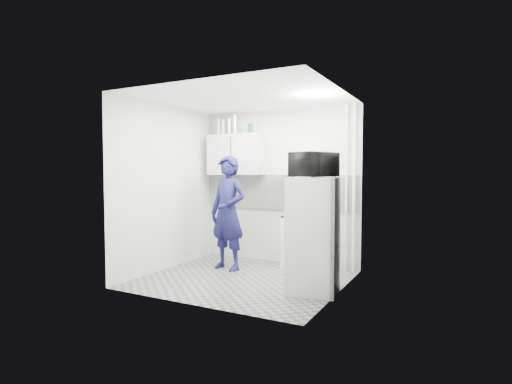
% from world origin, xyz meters
% --- Properties ---
extents(floor, '(2.80, 2.80, 0.00)m').
position_xyz_m(floor, '(0.00, 0.00, 0.00)').
color(floor, gray).
rests_on(floor, ground).
extents(ceiling, '(2.80, 2.80, 0.00)m').
position_xyz_m(ceiling, '(0.00, 0.00, 2.60)').
color(ceiling, white).
rests_on(ceiling, wall_back).
extents(wall_back, '(2.80, 0.00, 2.80)m').
position_xyz_m(wall_back, '(0.00, 1.25, 1.30)').
color(wall_back, beige).
rests_on(wall_back, floor).
extents(wall_left, '(0.00, 2.60, 2.60)m').
position_xyz_m(wall_left, '(-1.40, 0.00, 1.30)').
color(wall_left, beige).
rests_on(wall_left, floor).
extents(wall_right, '(0.00, 2.60, 2.60)m').
position_xyz_m(wall_right, '(1.40, 0.00, 1.30)').
color(wall_right, beige).
rests_on(wall_right, floor).
extents(person, '(0.72, 0.54, 1.80)m').
position_xyz_m(person, '(-0.51, 0.41, 0.90)').
color(person, '#14133C').
rests_on(person, floor).
extents(stove, '(0.52, 0.52, 0.83)m').
position_xyz_m(stove, '(0.50, 1.00, 0.41)').
color(stove, silver).
rests_on(stove, floor).
extents(fridge, '(0.70, 0.70, 1.48)m').
position_xyz_m(fridge, '(1.10, -0.12, 0.74)').
color(fridge, silver).
rests_on(fridge, floor).
extents(stove_top, '(0.50, 0.50, 0.03)m').
position_xyz_m(stove_top, '(0.50, 1.00, 0.84)').
color(stove_top, black).
rests_on(stove_top, stove).
extents(saucepan, '(0.17, 0.17, 0.10)m').
position_xyz_m(saucepan, '(0.49, 0.99, 0.91)').
color(saucepan, silver).
rests_on(saucepan, stove_top).
extents(microwave, '(0.67, 0.55, 0.32)m').
position_xyz_m(microwave, '(1.10, -0.12, 1.64)').
color(microwave, black).
rests_on(microwave, fridge).
extents(bottle_a, '(0.07, 0.07, 0.30)m').
position_xyz_m(bottle_a, '(-1.11, 1.07, 2.35)').
color(bottle_a, '#B2B7BC').
rests_on(bottle_a, upper_cabinet).
extents(bottle_b, '(0.07, 0.07, 0.27)m').
position_xyz_m(bottle_b, '(-1.01, 1.07, 2.33)').
color(bottle_b, '#B2B7BC').
rests_on(bottle_b, upper_cabinet).
extents(bottle_c, '(0.07, 0.07, 0.29)m').
position_xyz_m(bottle_c, '(-0.89, 1.07, 2.34)').
color(bottle_c, silver).
rests_on(bottle_c, upper_cabinet).
extents(bottle_d, '(0.08, 0.08, 0.35)m').
position_xyz_m(bottle_d, '(-0.77, 1.07, 2.37)').
color(bottle_d, silver).
rests_on(bottle_d, upper_cabinet).
extents(canister_b, '(0.09, 0.09, 0.17)m').
position_xyz_m(canister_b, '(-0.47, 1.07, 2.29)').
color(canister_b, '#144C1E').
rests_on(canister_b, upper_cabinet).
extents(upper_cabinet, '(1.00, 0.35, 0.70)m').
position_xyz_m(upper_cabinet, '(-0.75, 1.07, 1.85)').
color(upper_cabinet, silver).
rests_on(upper_cabinet, wall_back).
extents(range_hood, '(0.60, 0.50, 0.14)m').
position_xyz_m(range_hood, '(0.45, 1.00, 1.57)').
color(range_hood, silver).
rests_on(range_hood, wall_back).
extents(backsplash, '(2.74, 0.03, 0.60)m').
position_xyz_m(backsplash, '(0.00, 1.24, 1.20)').
color(backsplash, white).
rests_on(backsplash, wall_back).
extents(pipe_a, '(0.05, 0.05, 2.60)m').
position_xyz_m(pipe_a, '(1.30, 1.17, 1.30)').
color(pipe_a, silver).
rests_on(pipe_a, floor).
extents(pipe_b, '(0.04, 0.04, 2.60)m').
position_xyz_m(pipe_b, '(1.18, 1.17, 1.30)').
color(pipe_b, silver).
rests_on(pipe_b, floor).
extents(ceiling_spot_fixture, '(0.10, 0.10, 0.02)m').
position_xyz_m(ceiling_spot_fixture, '(1.00, 0.20, 2.57)').
color(ceiling_spot_fixture, white).
rests_on(ceiling_spot_fixture, ceiling).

